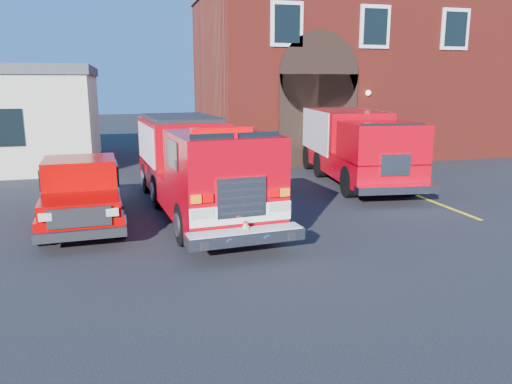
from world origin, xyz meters
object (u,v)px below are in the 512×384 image
object	(u,v)px
fire_engine	(197,165)
secondary_truck	(354,144)
fire_station	(345,71)
pickup_truck	(82,192)

from	to	relation	value
fire_engine	secondary_truck	distance (m)	7.10
secondary_truck	fire_station	bearing A→B (deg)	68.01
fire_engine	secondary_truck	bearing A→B (deg)	26.27
secondary_truck	fire_engine	bearing A→B (deg)	-153.73
fire_station	secondary_truck	size ratio (longest dim) A/B	1.85
fire_station	pickup_truck	bearing A→B (deg)	-137.22
pickup_truck	secondary_truck	size ratio (longest dim) A/B	0.67
fire_engine	secondary_truck	xyz separation A→B (m)	(6.37, 3.14, 0.04)
pickup_truck	secondary_truck	xyz separation A→B (m)	(9.47, 3.48, 0.58)
fire_station	pickup_truck	xyz separation A→B (m)	(-12.88, -11.92, -3.42)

